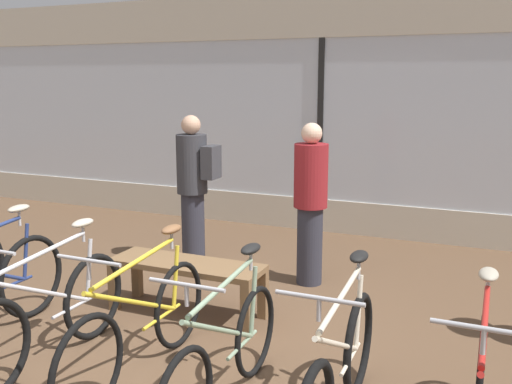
{
  "coord_description": "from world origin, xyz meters",
  "views": [
    {
      "loc": [
        2.22,
        -3.33,
        2.08
      ],
      "look_at": [
        0.0,
        1.87,
        0.95
      ],
      "focal_mm": 40.0,
      "sensor_mm": 36.0,
      "label": 1
    }
  ],
  "objects_px": {
    "bicycle_right": "(340,372)",
    "display_bench": "(187,272)",
    "bicycle_center": "(141,325)",
    "bicycle_center_left": "(48,315)",
    "customer_near_rack": "(194,185)",
    "customer_by_window": "(310,201)",
    "bicycle_center_right": "(225,354)"
  },
  "relations": [
    {
      "from": "display_bench",
      "to": "customer_by_window",
      "type": "height_order",
      "value": "customer_by_window"
    },
    {
      "from": "bicycle_right",
      "to": "customer_by_window",
      "type": "height_order",
      "value": "customer_by_window"
    },
    {
      "from": "bicycle_center_left",
      "to": "bicycle_center",
      "type": "xyz_separation_m",
      "value": [
        0.71,
        0.12,
        0.0
      ]
    },
    {
      "from": "customer_by_window",
      "to": "customer_near_rack",
      "type": "bearing_deg",
      "value": 176.04
    },
    {
      "from": "display_bench",
      "to": "customer_by_window",
      "type": "relative_size",
      "value": 0.85
    },
    {
      "from": "bicycle_center_right",
      "to": "bicycle_center",
      "type": "bearing_deg",
      "value": 170.03
    },
    {
      "from": "bicycle_center",
      "to": "customer_by_window",
      "type": "bearing_deg",
      "value": 77.36
    },
    {
      "from": "customer_near_rack",
      "to": "customer_by_window",
      "type": "relative_size",
      "value": 1.02
    },
    {
      "from": "bicycle_center_right",
      "to": "bicycle_right",
      "type": "distance_m",
      "value": 0.73
    },
    {
      "from": "bicycle_center",
      "to": "customer_by_window",
      "type": "relative_size",
      "value": 1.06
    },
    {
      "from": "bicycle_right",
      "to": "customer_near_rack",
      "type": "relative_size",
      "value": 1.0
    },
    {
      "from": "bicycle_center",
      "to": "bicycle_right",
      "type": "relative_size",
      "value": 1.04
    },
    {
      "from": "customer_by_window",
      "to": "bicycle_right",
      "type": "bearing_deg",
      "value": -68.12
    },
    {
      "from": "bicycle_center_right",
      "to": "display_bench",
      "type": "distance_m",
      "value": 1.56
    },
    {
      "from": "bicycle_center_left",
      "to": "customer_near_rack",
      "type": "bearing_deg",
      "value": 93.95
    },
    {
      "from": "bicycle_center_left",
      "to": "bicycle_right",
      "type": "xyz_separation_m",
      "value": [
        2.16,
        0.04,
        -0.01
      ]
    },
    {
      "from": "bicycle_center",
      "to": "bicycle_right",
      "type": "bearing_deg",
      "value": -3.04
    },
    {
      "from": "bicycle_center_left",
      "to": "bicycle_center",
      "type": "relative_size",
      "value": 0.99
    },
    {
      "from": "bicycle_center",
      "to": "bicycle_center_right",
      "type": "height_order",
      "value": "bicycle_center"
    },
    {
      "from": "bicycle_center",
      "to": "customer_near_rack",
      "type": "bearing_deg",
      "value": 110.56
    },
    {
      "from": "bicycle_center_left",
      "to": "customer_by_window",
      "type": "distance_m",
      "value": 2.72
    },
    {
      "from": "customer_near_rack",
      "to": "bicycle_right",
      "type": "bearing_deg",
      "value": -46.25
    },
    {
      "from": "bicycle_center_left",
      "to": "bicycle_center",
      "type": "distance_m",
      "value": 0.72
    },
    {
      "from": "bicycle_center_left",
      "to": "bicycle_center",
      "type": "height_order",
      "value": "bicycle_center_left"
    },
    {
      "from": "customer_by_window",
      "to": "bicycle_center_right",
      "type": "bearing_deg",
      "value": -84.85
    },
    {
      "from": "bicycle_right",
      "to": "display_bench",
      "type": "xyz_separation_m",
      "value": [
        -1.7,
        1.17,
        0.02
      ]
    },
    {
      "from": "customer_near_rack",
      "to": "bicycle_center",
      "type": "bearing_deg",
      "value": -69.44
    },
    {
      "from": "bicycle_center_right",
      "to": "bicycle_right",
      "type": "relative_size",
      "value": 0.97
    },
    {
      "from": "bicycle_center",
      "to": "display_bench",
      "type": "bearing_deg",
      "value": 103.27
    },
    {
      "from": "bicycle_right",
      "to": "display_bench",
      "type": "height_order",
      "value": "bicycle_right"
    },
    {
      "from": "bicycle_center",
      "to": "customer_near_rack",
      "type": "height_order",
      "value": "customer_near_rack"
    },
    {
      "from": "bicycle_center_left",
      "to": "bicycle_center_right",
      "type": "relative_size",
      "value": 1.06
    }
  ]
}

